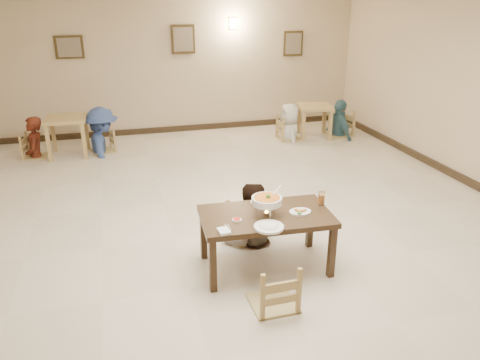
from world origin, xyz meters
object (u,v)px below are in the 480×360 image
object	(u,v)px
bg_diner_b	(99,107)
curry_warmer	(267,201)
main_diner	(250,184)
bg_chair_ll	(33,135)
drink_glass	(321,199)
bg_table_right	(315,111)
chair_near	(274,264)
bg_diner_d	(341,100)
bg_chair_lr	(101,130)
bg_diner_a	(30,117)
bg_diner_c	(290,104)
bg_chair_rr	(340,112)
bg_chair_rl	(290,117)
bg_table_left	(66,124)
chair_far	(247,205)
main_table	(266,220)

from	to	relation	value
bg_diner_b	curry_warmer	bearing A→B (deg)	-166.08
main_diner	bg_chair_ll	world-z (taller)	main_diner
bg_diner_b	drink_glass	bearing A→B (deg)	-158.70
drink_glass	bg_diner_b	size ratio (longest dim) A/B	0.08
bg_table_right	bg_diner_b	distance (m)	4.42
chair_near	bg_diner_d	xyz separation A→B (m)	(3.37, 5.30, 0.32)
bg_diner_d	chair_near	bearing A→B (deg)	142.04
bg_chair_lr	bg_diner_a	world-z (taller)	bg_diner_a
bg_table_right	bg_chair_lr	xyz separation A→B (m)	(-4.40, 0.14, -0.12)
bg_table_right	bg_diner_c	distance (m)	0.61
bg_diner_a	bg_chair_rr	bearing A→B (deg)	86.03
drink_glass	bg_table_right	size ratio (longest dim) A/B	0.18
bg_chair_rl	bg_diner_d	xyz separation A→B (m)	(1.15, -0.04, 0.31)
curry_warmer	bg_chair_lr	size ratio (longest dim) A/B	0.41
bg_chair_rr	bg_chair_ll	bearing A→B (deg)	-103.05
drink_glass	bg_chair_lr	world-z (taller)	bg_chair_lr
bg_chair_rr	bg_diner_b	world-z (taller)	bg_diner_b
bg_table_left	chair_far	bearing A→B (deg)	-59.82
bg_table_right	bg_diner_a	world-z (taller)	bg_diner_a
curry_warmer	bg_chair_rl	world-z (taller)	bg_chair_rl
bg_chair_rl	bg_chair_rr	xyz separation A→B (m)	(1.15, -0.04, 0.04)
chair_far	bg_chair_ll	distance (m)	5.07
bg_chair_rl	bg_diner_b	xyz separation A→B (m)	(-3.83, 0.16, 0.40)
drink_glass	bg_table_left	world-z (taller)	drink_glass
bg_chair_ll	bg_diner_c	size ratio (longest dim) A/B	0.57
bg_table_right	bg_diner_c	size ratio (longest dim) A/B	0.54
curry_warmer	bg_chair_ll	bearing A→B (deg)	121.57
bg_diner_a	drink_glass	bearing A→B (deg)	35.62
main_diner	bg_diner_b	size ratio (longest dim) A/B	0.87
bg_chair_rr	bg_diner_b	size ratio (longest dim) A/B	0.60
bg_diner_b	bg_diner_c	size ratio (longest dim) A/B	1.15
chair_far	bg_chair_lr	xyz separation A→B (m)	(-1.75, 4.10, -0.00)
bg_table_left	bg_diner_c	xyz separation A→B (m)	(4.45, -0.13, 0.16)
bg_chair_lr	main_table	bearing A→B (deg)	6.86
main_diner	curry_warmer	bearing A→B (deg)	87.15
bg_chair_rl	bg_chair_rr	bearing A→B (deg)	-90.99
bg_chair_rl	bg_diner_d	distance (m)	1.19
chair_far	bg_diner_c	xyz separation A→B (m)	(2.09, 3.93, 0.32)
drink_glass	bg_diner_a	distance (m)	6.00
bg_table_right	main_table	bearing A→B (deg)	-119.54
chair_near	bg_diner_b	size ratio (longest dim) A/B	0.53
bg_chair_ll	bg_chair_rl	world-z (taller)	bg_chair_rl
chair_far	main_diner	bearing A→B (deg)	-93.09
chair_far	curry_warmer	size ratio (longest dim) A/B	2.44
chair_far	bg_diner_b	distance (m)	4.48
curry_warmer	bg_diner_a	size ratio (longest dim) A/B	0.23
chair_far	bg_diner_c	size ratio (longest dim) A/B	0.58
chair_far	bg_diner_d	distance (m)	5.07
bg_diner_b	bg_diner_c	xyz separation A→B (m)	(3.83, -0.16, -0.12)
chair_near	bg_diner_c	size ratio (longest dim) A/B	0.62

